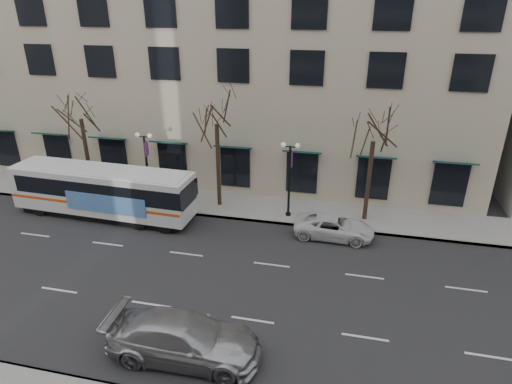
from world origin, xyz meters
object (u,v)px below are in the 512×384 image
(lamp_post_left, at_px, (147,165))
(city_bus, at_px, (104,191))
(tree_far_mid, at_px, (216,110))
(tree_far_right, at_px, (375,126))
(silver_car, at_px, (184,338))
(tree_far_left, at_px, (79,105))
(lamp_post_right, at_px, (290,176))
(white_pickup, at_px, (334,227))

(lamp_post_left, height_order, city_bus, lamp_post_left)
(tree_far_mid, relative_size, lamp_post_left, 1.64)
(tree_far_right, bearing_deg, city_bus, -169.73)
(tree_far_mid, distance_m, silver_car, 15.28)
(tree_far_left, bearing_deg, tree_far_right, 0.00)
(tree_far_left, height_order, tree_far_right, tree_far_left)
(tree_far_right, xyz_separation_m, lamp_post_right, (-4.99, -0.60, -3.48))
(tree_far_mid, xyz_separation_m, tree_far_right, (10.00, -0.00, -0.48))
(lamp_post_right, height_order, white_pickup, lamp_post_right)
(silver_car, distance_m, white_pickup, 12.38)
(lamp_post_right, bearing_deg, white_pickup, -32.66)
(tree_far_right, bearing_deg, lamp_post_left, -177.71)
(white_pickup, bearing_deg, silver_car, 155.49)
(tree_far_right, relative_size, city_bus, 0.64)
(lamp_post_left, bearing_deg, lamp_post_right, 0.00)
(lamp_post_left, bearing_deg, white_pickup, -8.67)
(lamp_post_left, xyz_separation_m, white_pickup, (13.12, -2.00, -2.27))
(tree_far_mid, distance_m, lamp_post_left, 6.40)
(tree_far_left, bearing_deg, city_bus, -45.70)
(lamp_post_left, relative_size, silver_car, 0.83)
(silver_car, xyz_separation_m, white_pickup, (5.33, 11.17, -0.24))
(tree_far_mid, distance_m, white_pickup, 10.57)
(tree_far_mid, xyz_separation_m, lamp_post_left, (-4.99, -0.60, -3.96))
(silver_car, bearing_deg, white_pickup, -27.29)
(tree_far_right, bearing_deg, lamp_post_right, -173.15)
(city_bus, bearing_deg, lamp_post_left, 53.44)
(tree_far_left, relative_size, lamp_post_right, 1.60)
(city_bus, bearing_deg, white_pickup, 4.18)
(lamp_post_left, relative_size, lamp_post_right, 1.00)
(lamp_post_right, bearing_deg, tree_far_mid, 173.17)
(tree_far_mid, xyz_separation_m, white_pickup, (8.13, -2.60, -6.23))
(tree_far_mid, distance_m, tree_far_right, 10.01)
(tree_far_left, bearing_deg, lamp_post_right, -2.29)
(lamp_post_right, relative_size, white_pickup, 1.08)
(white_pickup, bearing_deg, lamp_post_left, 82.32)
(lamp_post_right, bearing_deg, tree_far_right, 6.85)
(tree_far_left, xyz_separation_m, lamp_post_left, (5.01, -0.60, -3.75))
(tree_far_mid, xyz_separation_m, silver_car, (2.80, -13.77, -6.00))
(white_pickup, bearing_deg, city_bus, 92.81)
(lamp_post_right, bearing_deg, tree_far_left, 177.71)
(tree_far_left, height_order, city_bus, tree_far_left)
(tree_far_right, relative_size, lamp_post_right, 1.55)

